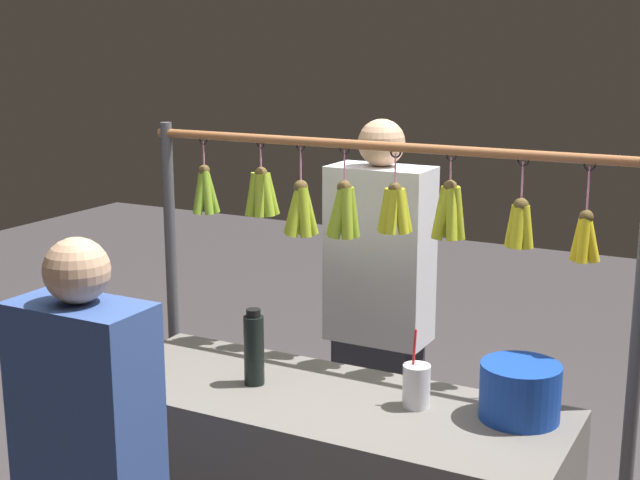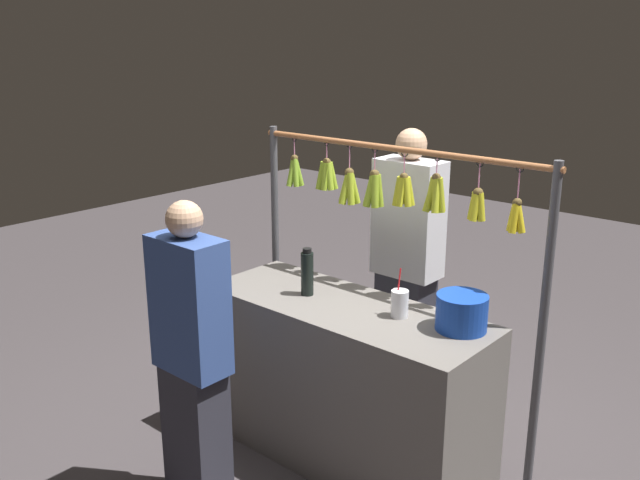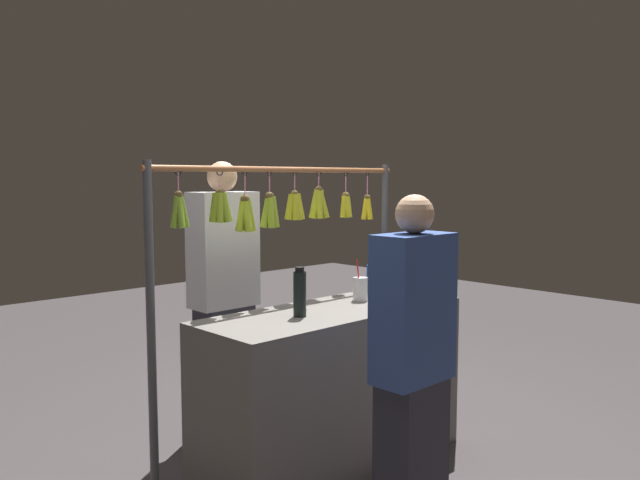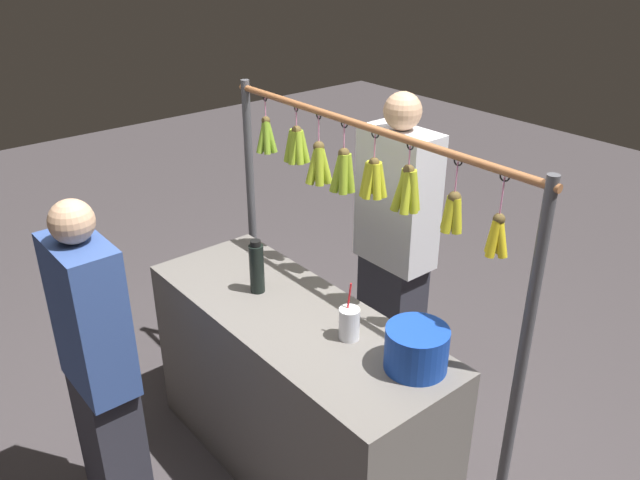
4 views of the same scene
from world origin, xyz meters
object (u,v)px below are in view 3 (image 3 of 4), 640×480
object	(u,v)px
water_bottle	(300,293)
blue_bucket	(386,279)
vendor_person	(224,301)
drink_cup	(360,289)
customer_person	(412,374)

from	to	relation	value
water_bottle	blue_bucket	distance (m)	0.86
water_bottle	vendor_person	bearing A→B (deg)	-96.52
drink_cup	blue_bucket	bearing A→B (deg)	-168.23
blue_bucket	drink_cup	bearing A→B (deg)	11.77
vendor_person	customer_person	size ratio (longest dim) A/B	1.11
water_bottle	vendor_person	xyz separation A→B (m)	(-0.09, -0.80, -0.17)
vendor_person	customer_person	world-z (taller)	vendor_person
water_bottle	vendor_person	distance (m)	0.82
drink_cup	customer_person	world-z (taller)	customer_person
blue_bucket	customer_person	size ratio (longest dim) A/B	0.16
water_bottle	drink_cup	size ratio (longest dim) A/B	1.05
drink_cup	vendor_person	size ratio (longest dim) A/B	0.14
drink_cup	customer_person	xyz separation A→B (m)	(0.57, 0.83, -0.20)
vendor_person	customer_person	bearing A→B (deg)	85.51
drink_cup	vendor_person	world-z (taller)	vendor_person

